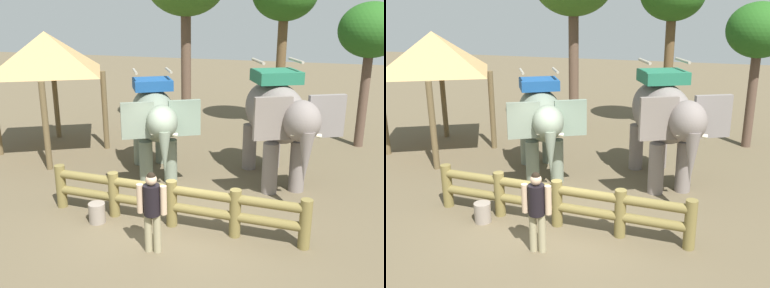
% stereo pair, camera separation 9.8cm
% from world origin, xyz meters
% --- Properties ---
extents(ground_plane, '(60.00, 60.00, 0.00)m').
position_xyz_m(ground_plane, '(0.00, 0.00, 0.00)').
color(ground_plane, brown).
extents(log_fence, '(5.90, 0.57, 1.05)m').
position_xyz_m(log_fence, '(0.00, 0.02, 0.60)').
color(log_fence, brown).
rests_on(log_fence, ground).
extents(elephant_near_left, '(2.79, 3.45, 2.97)m').
position_xyz_m(elephant_near_left, '(-1.42, 2.75, 1.67)').
color(elephant_near_left, slate).
rests_on(elephant_near_left, ground).
extents(elephant_center, '(3.00, 3.88, 3.30)m').
position_xyz_m(elephant_center, '(1.87, 3.17, 1.85)').
color(elephant_center, slate).
rests_on(elephant_center, ground).
extents(tourist_woman_in_black, '(0.59, 0.35, 1.66)m').
position_xyz_m(tourist_woman_in_black, '(-0.01, -1.10, 0.96)').
color(tourist_woman_in_black, gray).
rests_on(tourist_woman_in_black, ground).
extents(thatched_shelter, '(4.05, 4.05, 3.86)m').
position_xyz_m(thatched_shelter, '(-5.38, 3.81, 3.18)').
color(thatched_shelter, brown).
rests_on(thatched_shelter, ground).
extents(tree_far_left, '(2.07, 2.07, 4.74)m').
position_xyz_m(tree_far_left, '(4.29, 7.26, 3.78)').
color(tree_far_left, brown).
rests_on(tree_far_left, ground).
extents(feed_bucket, '(0.37, 0.37, 0.45)m').
position_xyz_m(feed_bucket, '(-1.65, -0.31, 0.23)').
color(feed_bucket, gray).
rests_on(feed_bucket, ground).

